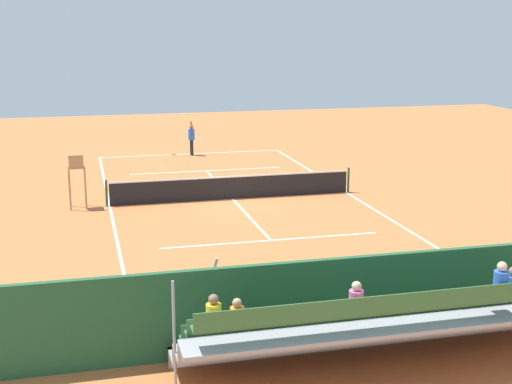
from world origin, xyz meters
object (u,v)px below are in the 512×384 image
(bleacher_stand, at_px, (389,324))
(tennis_racket, at_px, (178,155))
(courtside_bench, at_px, (414,298))
(tennis_ball_near, at_px, (165,159))
(tennis_ball_far, at_px, (188,162))
(umpire_chair, at_px, (77,175))
(equipment_bag, at_px, (334,323))
(line_judge, at_px, (213,299))
(tennis_net, at_px, (232,187))
(tennis_player, at_px, (191,137))

(bleacher_stand, distance_m, tennis_racket, 26.19)
(courtside_bench, distance_m, tennis_ball_near, 22.94)
(tennis_ball_near, xyz_separation_m, tennis_ball_far, (-1.06, 1.01, 0.00))
(umpire_chair, xyz_separation_m, equipment_bag, (-5.74, 13.38, -1.13))
(bleacher_stand, bearing_deg, umpire_chair, -68.02)
(courtside_bench, xyz_separation_m, line_judge, (4.96, 0.03, 0.46))
(tennis_net, relative_size, bleacher_stand, 1.14)
(tennis_ball_near, bearing_deg, tennis_player, -144.69)
(bleacher_stand, distance_m, courtside_bench, 2.69)
(tennis_player, bearing_deg, courtside_bench, 93.95)
(courtside_bench, bearing_deg, tennis_net, -82.97)
(tennis_ball_far, bearing_deg, tennis_ball_near, -43.65)
(tennis_ball_near, bearing_deg, tennis_racket, -122.95)
(umpire_chair, relative_size, equipment_bag, 2.38)
(courtside_bench, distance_m, line_judge, 4.98)
(equipment_bag, bearing_deg, line_judge, -2.04)
(tennis_ball_far, bearing_deg, bleacher_stand, 91.34)
(tennis_net, height_order, tennis_racket, tennis_net)
(umpire_chair, height_order, equipment_bag, umpire_chair)
(tennis_player, height_order, line_judge, same)
(bleacher_stand, bearing_deg, tennis_net, -90.01)
(line_judge, bearing_deg, tennis_player, -97.92)
(tennis_ball_far, bearing_deg, courtside_bench, 95.78)
(equipment_bag, height_order, line_judge, line_judge)
(umpire_chair, xyz_separation_m, courtside_bench, (-7.84, 13.26, -0.76))
(umpire_chair, relative_size, tennis_ball_near, 32.42)
(courtside_bench, xyz_separation_m, tennis_player, (1.64, -23.84, 0.46))
(tennis_net, height_order, tennis_player, tennis_player)
(bleacher_stand, xyz_separation_m, courtside_bench, (-1.64, -2.10, -0.38))
(tennis_net, relative_size, tennis_ball_far, 156.06)
(equipment_bag, relative_size, line_judge, 0.47)
(courtside_bench, relative_size, line_judge, 0.93)
(tennis_racket, xyz_separation_m, line_judge, (2.59, 24.09, 1.00))
(tennis_net, relative_size, courtside_bench, 5.72)
(courtside_bench, height_order, line_judge, line_judge)
(bleacher_stand, distance_m, equipment_bag, 2.16)
(umpire_chair, bearing_deg, line_judge, 102.21)
(courtside_bench, relative_size, equipment_bag, 2.00)
(tennis_player, xyz_separation_m, tennis_racket, (0.73, -0.22, -1.00))
(courtside_bench, xyz_separation_m, tennis_racket, (2.37, -24.06, -0.54))
(equipment_bag, bearing_deg, umpire_chair, -66.80)
(tennis_player, xyz_separation_m, tennis_ball_far, (0.55, 2.15, -0.98))
(bleacher_stand, bearing_deg, tennis_ball_near, -86.27)
(equipment_bag, height_order, tennis_ball_far, equipment_bag)
(umpire_chair, height_order, tennis_racket, umpire_chair)
(tennis_net, xyz_separation_m, bleacher_stand, (0.00, 15.37, 0.44))
(tennis_net, bearing_deg, tennis_racket, -86.09)
(tennis_net, distance_m, courtside_bench, 13.37)
(equipment_bag, relative_size, tennis_ball_far, 13.64)
(bleacher_stand, relative_size, tennis_racket, 15.56)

